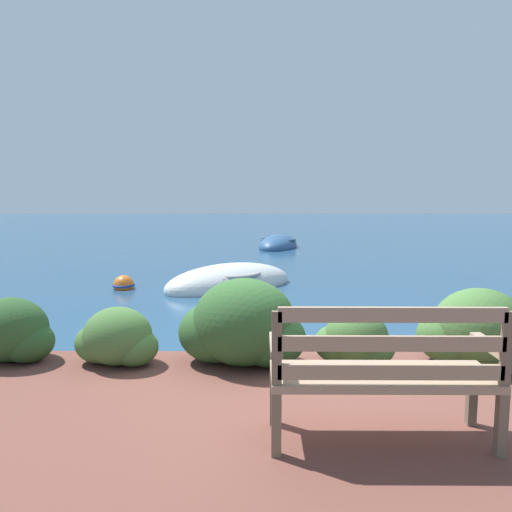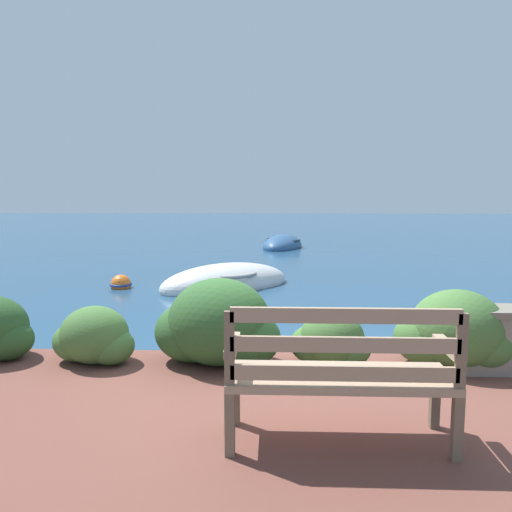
{
  "view_description": "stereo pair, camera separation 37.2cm",
  "coord_description": "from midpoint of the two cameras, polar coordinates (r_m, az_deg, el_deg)",
  "views": [
    {
      "loc": [
        -0.45,
        -4.88,
        1.81
      ],
      "look_at": [
        -0.54,
        6.91,
        0.32
      ],
      "focal_mm": 35.0,
      "sensor_mm": 36.0,
      "label": 1
    },
    {
      "loc": [
        -0.08,
        -4.87,
        1.81
      ],
      "look_at": [
        -0.54,
        6.91,
        0.32
      ],
      "focal_mm": 35.0,
      "sensor_mm": 36.0,
      "label": 2
    }
  ],
  "objects": [
    {
      "name": "hedge_clump_right",
      "position": [
        4.78,
        9.01,
        -9.52
      ],
      "size": [
        0.75,
        0.54,
        0.51
      ],
      "color": "#426B33",
      "rests_on": "patio_terrace"
    },
    {
      "name": "park_bench",
      "position": [
        3.27,
        11.16,
        -12.7
      ],
      "size": [
        1.43,
        0.48,
        0.93
      ],
      "rotation": [
        0.0,
        0.0,
        0.05
      ],
      "color": "brown",
      "rests_on": "patio_terrace"
    },
    {
      "name": "ground_plane",
      "position": [
        5.21,
        3.41,
        -13.14
      ],
      "size": [
        80.0,
        80.0,
        0.0
      ],
      "color": "navy"
    },
    {
      "name": "mooring_buoy",
      "position": [
        9.87,
        -15.93,
        -3.23
      ],
      "size": [
        0.42,
        0.42,
        0.38
      ],
      "color": "orange",
      "rests_on": "ground_plane"
    },
    {
      "name": "hedge_clump_left",
      "position": [
        4.93,
        -17.75,
        -9.1
      ],
      "size": [
        0.8,
        0.57,
        0.54
      ],
      "color": "#426B33",
      "rests_on": "patio_terrace"
    },
    {
      "name": "rowboat_mid",
      "position": [
        16.66,
        1.9,
        1.2
      ],
      "size": [
        1.78,
        2.71,
        0.75
      ],
      "rotation": [
        0.0,
        0.0,
        1.31
      ],
      "color": "#2D517A",
      "rests_on": "ground_plane"
    },
    {
      "name": "hedge_clump_far_left",
      "position": [
        5.42,
        -28.2,
        -7.82
      ],
      "size": [
        0.9,
        0.65,
        0.61
      ],
      "color": "#284C23",
      "rests_on": "patio_terrace"
    },
    {
      "name": "hedge_clump_far_right",
      "position": [
        5.02,
        22.01,
        -8.05
      ],
      "size": [
        1.06,
        0.76,
        0.72
      ],
      "color": "#426B33",
      "rests_on": "patio_terrace"
    },
    {
      "name": "rowboat_nearest",
      "position": [
        9.67,
        -4.11,
        -3.17
      ],
      "size": [
        2.94,
        2.64,
        0.81
      ],
      "rotation": [
        0.0,
        0.0,
        3.79
      ],
      "color": "silver",
      "rests_on": "ground_plane"
    },
    {
      "name": "hedge_clump_centre",
      "position": [
        4.69,
        -3.88,
        -8.12
      ],
      "size": [
        1.19,
        0.86,
        0.81
      ],
      "color": "#2D5628",
      "rests_on": "patio_terrace"
    }
  ]
}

